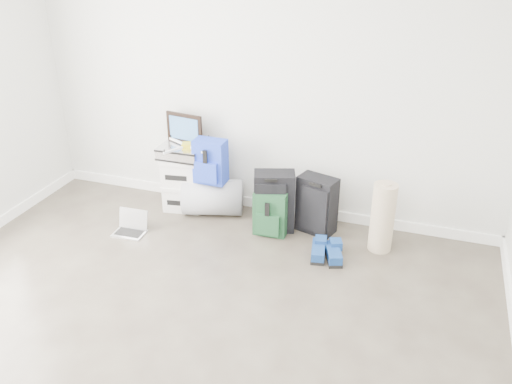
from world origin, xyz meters
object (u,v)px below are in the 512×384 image
(briefcase, at_px, (181,152))
(laptop, at_px, (131,227))
(boxes_stack, at_px, (183,183))
(carry_on, at_px, (317,205))
(duffel_bag, at_px, (213,197))
(large_suitcase, at_px, (274,202))

(briefcase, relative_size, laptop, 1.39)
(boxes_stack, distance_m, briefcase, 0.33)
(boxes_stack, bearing_deg, briefcase, 0.00)
(briefcase, relative_size, carry_on, 0.75)
(briefcase, bearing_deg, duffel_bag, -4.12)
(large_suitcase, bearing_deg, carry_on, -5.23)
(briefcase, distance_m, laptop, 0.86)
(large_suitcase, xyz_separation_m, carry_on, (0.38, 0.09, -0.01))
(boxes_stack, relative_size, large_suitcase, 0.95)
(large_suitcase, bearing_deg, boxes_stack, 154.78)
(boxes_stack, xyz_separation_m, laptop, (-0.26, -0.60, -0.22))
(boxes_stack, distance_m, large_suitcase, 0.98)
(boxes_stack, bearing_deg, large_suitcase, -15.82)
(boxes_stack, relative_size, laptop, 1.86)
(duffel_bag, xyz_separation_m, laptop, (-0.58, -0.58, -0.13))
(large_suitcase, bearing_deg, laptop, -176.85)
(laptop, bearing_deg, large_suitcase, 19.15)
(boxes_stack, xyz_separation_m, duffel_bag, (0.32, -0.02, -0.10))
(briefcase, xyz_separation_m, laptop, (-0.26, -0.60, -0.55))
(carry_on, distance_m, laptop, 1.73)
(carry_on, relative_size, laptop, 1.85)
(laptop, bearing_deg, briefcase, 64.59)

